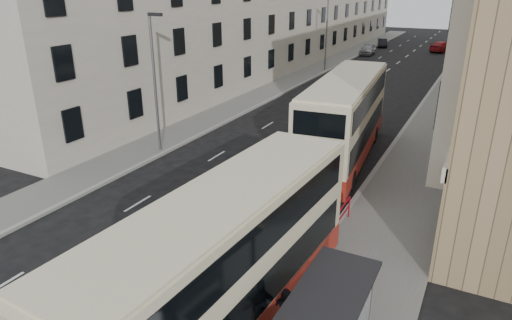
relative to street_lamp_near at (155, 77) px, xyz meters
The scene contains 17 objects.
ground 14.35m from the street_lamp_near, 62.11° to the right, with size 200.00×200.00×0.00m, color black.
pavement_right 23.47m from the street_lamp_near, 51.44° to the left, with size 4.00×120.00×0.15m, color #63635E.
pavement_left 18.60m from the street_lamp_near, 93.66° to the left, with size 3.00×120.00×0.15m, color #63635E.
kerb_right 22.30m from the street_lamp_near, 55.55° to the left, with size 0.25×120.00×0.15m, color gray.
kerb_left 18.57m from the street_lamp_near, 88.89° to the left, with size 0.25×120.00×0.15m, color gray.
road_markings 33.92m from the street_lamp_near, 79.11° to the left, with size 10.00×110.00×0.01m, color silver, non-canonical shape.
terrace_left 34.29m from the street_lamp_near, 101.93° to the left, with size 9.18×79.00×13.25m.
guard_railing 14.56m from the street_lamp_near, 26.38° to the right, with size 0.06×6.56×1.01m.
street_lamp_near is the anchor object (origin of this frame).
street_lamp_far 30.00m from the street_lamp_near, 90.00° to the left, with size 0.93×0.18×8.00m.
double_decker_front 16.17m from the street_lamp_near, 44.82° to the right, with size 3.24×11.53×4.55m.
double_decker_rear 11.08m from the street_lamp_near, 20.12° to the left, with size 3.94×12.37×4.85m.
pedestrian_far 17.46m from the street_lamp_near, 39.90° to the right, with size 1.01×0.42×1.72m, color black.
white_van 29.94m from the street_lamp_near, 84.29° to the left, with size 2.31×5.02×1.39m, color silver.
car_silver 44.89m from the street_lamp_near, 88.53° to the left, with size 1.75×4.35×1.48m, color #96999D.
car_dark 53.92m from the street_lamp_near, 88.77° to the left, with size 1.34×3.85×1.27m, color black.
car_red 53.65m from the street_lamp_near, 79.07° to the left, with size 2.08×5.13×1.49m, color #A81920.
Camera 1 is at (10.73, -8.49, 9.77)m, focal length 32.00 mm.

